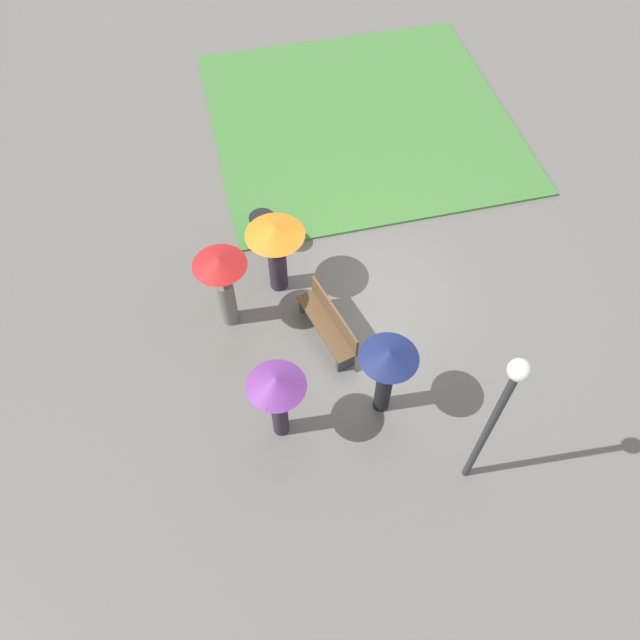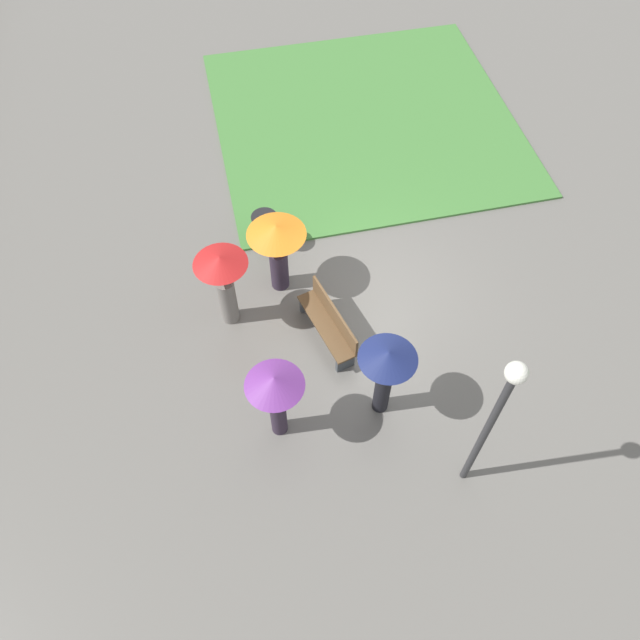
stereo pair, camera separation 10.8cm
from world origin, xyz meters
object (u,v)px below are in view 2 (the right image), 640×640
object	(u,v)px
park_bench	(330,323)
trash_bin	(266,232)
crowd_person_red	(224,278)
crowd_person_purple	(275,391)
crowd_person_orange	(277,243)
crowd_person_navy	(386,368)
lamp_post	(496,413)

from	to	relation	value
park_bench	trash_bin	xyz separation A→B (m)	(-2.66, -0.83, 0.00)
crowd_person_red	crowd_person_purple	size ratio (longest dim) A/B	1.01
crowd_person_orange	crowd_person_navy	distance (m)	3.53
lamp_post	crowd_person_purple	distance (m)	3.56
trash_bin	crowd_person_navy	bearing A→B (deg)	17.68
lamp_post	crowd_person_red	size ratio (longest dim) A/B	1.97
crowd_person_orange	crowd_person_navy	size ratio (longest dim) A/B	0.94
crowd_person_red	crowd_person_purple	distance (m)	2.73
trash_bin	crowd_person_red	bearing A→B (deg)	-30.68
crowd_person_orange	crowd_person_navy	xyz separation A→B (m)	(3.28, 1.30, 0.09)
park_bench	crowd_person_orange	xyz separation A→B (m)	(-1.53, -0.73, 0.86)
trash_bin	crowd_person_red	distance (m)	2.23
park_bench	crowd_person_red	bearing A→B (deg)	-129.75
lamp_post	crowd_person_purple	world-z (taller)	lamp_post
trash_bin	lamp_post	bearing A→B (deg)	22.33
lamp_post	trash_bin	world-z (taller)	lamp_post
crowd_person_orange	trash_bin	bearing A→B (deg)	114.20
lamp_post	crowd_person_purple	size ratio (longest dim) A/B	2.00
park_bench	crowd_person_navy	distance (m)	2.07
crowd_person_purple	trash_bin	bearing A→B (deg)	148.33
crowd_person_orange	crowd_person_purple	bearing A→B (deg)	-81.57
crowd_person_red	crowd_person_purple	world-z (taller)	crowd_person_red
park_bench	crowd_person_orange	distance (m)	1.90
crowd_person_red	crowd_person_orange	bearing A→B (deg)	89.61
trash_bin	crowd_person_purple	bearing A→B (deg)	-6.67
lamp_post	crowd_person_navy	bearing A→B (deg)	-146.63
trash_bin	crowd_person_orange	world-z (taller)	crowd_person_orange
park_bench	crowd_person_navy	world-z (taller)	crowd_person_navy
crowd_person_purple	crowd_person_navy	xyz separation A→B (m)	(-0.04, 1.93, -0.03)
trash_bin	crowd_person_purple	size ratio (longest dim) A/B	0.49
crowd_person_orange	crowd_person_red	bearing A→B (deg)	-131.75
crowd_person_purple	lamp_post	bearing A→B (deg)	37.08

